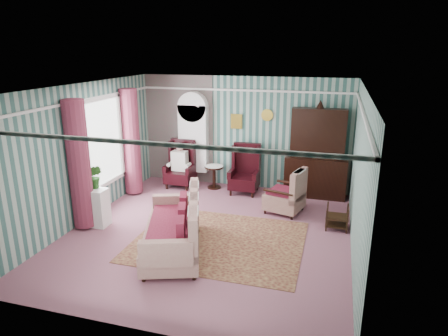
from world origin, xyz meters
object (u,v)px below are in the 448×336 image
(round_side_table, at_px, (214,177))
(wingback_right, at_px, (244,170))
(seated_woman, at_px, (180,165))
(dresser_hutch, at_px, (317,151))
(wingback_left, at_px, (180,164))
(floral_armchair, at_px, (285,189))
(plant_stand, at_px, (95,207))
(nest_table, at_px, (337,217))
(sofa, at_px, (172,225))
(bookcase, at_px, (193,143))
(coffee_table, at_px, (173,240))

(round_side_table, bearing_deg, wingback_right, -10.01)
(seated_woman, bearing_deg, dresser_hutch, 4.41)
(wingback_left, relative_size, floral_armchair, 1.15)
(dresser_hutch, xyz_separation_m, round_side_table, (-2.60, -0.12, -0.88))
(plant_stand, distance_m, floral_armchair, 4.12)
(round_side_table, bearing_deg, nest_table, -28.20)
(round_side_table, xyz_separation_m, floral_armchair, (2.01, -1.10, 0.24))
(seated_woman, distance_m, floral_armchair, 3.06)
(wingback_left, bearing_deg, sofa, -70.32)
(bookcase, relative_size, wingback_left, 1.79)
(sofa, relative_size, coffee_table, 2.53)
(wingback_right, bearing_deg, sofa, -99.31)
(seated_woman, xyz_separation_m, floral_armchair, (2.91, -0.95, -0.05))
(dresser_hutch, xyz_separation_m, sofa, (-2.30, -3.63, -0.66))
(bookcase, bearing_deg, dresser_hutch, -2.11)
(floral_armchair, relative_size, coffee_table, 1.27)
(dresser_hutch, distance_m, plant_stand, 5.31)
(dresser_hutch, distance_m, nest_table, 2.11)
(plant_stand, bearing_deg, coffee_table, -15.60)
(nest_table, relative_size, plant_stand, 0.68)
(nest_table, height_order, sofa, sofa)
(dresser_hutch, height_order, wingback_right, dresser_hutch)
(bookcase, xyz_separation_m, floral_armchair, (2.66, -1.34, -0.58))
(sofa, xyz_separation_m, floral_armchair, (1.71, 2.41, 0.03))
(wingback_left, height_order, nest_table, wingback_left)
(seated_woman, height_order, round_side_table, seated_woman)
(bookcase, xyz_separation_m, round_side_table, (0.65, -0.24, -0.82))
(wingback_right, height_order, sofa, wingback_right)
(wingback_left, relative_size, sofa, 0.58)
(seated_woman, bearing_deg, bookcase, 57.34)
(sofa, bearing_deg, nest_table, -77.17)
(wingback_left, xyz_separation_m, floral_armchair, (2.91, -0.95, -0.08))
(round_side_table, distance_m, sofa, 3.53)
(seated_woman, bearing_deg, nest_table, -20.85)
(plant_stand, bearing_deg, round_side_table, 59.62)
(seated_woman, bearing_deg, plant_stand, -106.22)
(wingback_left, bearing_deg, dresser_hutch, 4.41)
(wingback_left, height_order, round_side_table, wingback_left)
(sofa, bearing_deg, seated_woman, 0.32)
(nest_table, height_order, coffee_table, nest_table)
(dresser_hutch, height_order, nest_table, dresser_hutch)
(round_side_table, bearing_deg, sofa, -85.11)
(wingback_right, distance_m, nest_table, 2.81)
(wingback_left, relative_size, round_side_table, 2.08)
(nest_table, bearing_deg, floral_armchair, 152.69)
(wingback_right, distance_m, round_side_table, 0.92)
(wingback_left, height_order, sofa, wingback_left)
(wingback_right, xyz_separation_m, plant_stand, (-2.55, -2.75, -0.22))
(dresser_hutch, xyz_separation_m, coffee_table, (-2.32, -3.57, -0.97))
(wingback_left, height_order, seated_woman, wingback_left)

